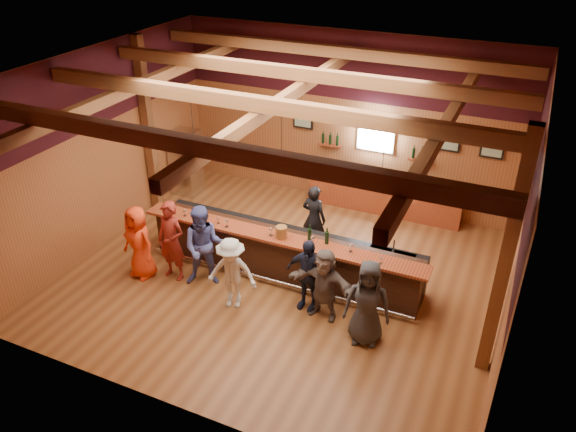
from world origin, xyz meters
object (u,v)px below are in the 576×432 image
Objects in this scene: back_bar_cabinet at (384,195)px; customer_orange at (139,242)px; bar_counter at (286,253)px; customer_brown at (324,284)px; customer_redvest at (171,241)px; bartender at (314,218)px; stainless_fridge at (186,162)px; customer_denim at (204,246)px; customer_navy at (308,275)px; ice_bucket at (281,232)px; bottle_a at (310,234)px; customer_white at (232,274)px; customer_dark at (367,303)px.

customer_orange reaches higher than back_bar_cabinet.
customer_brown is at bearing -38.99° from bar_counter.
customer_redvest is 3.25m from bartender.
customer_denim reaches higher than stainless_fridge.
customer_brown is (0.39, -0.12, -0.03)m from customer_navy.
customer_denim reaches higher than ice_bucket.
customer_orange is 1.09× the size of customer_brown.
customer_navy reaches higher than bottle_a.
customer_navy is (-0.30, -4.48, 0.31)m from back_bar_cabinet.
customer_denim is (1.42, 0.32, 0.08)m from customer_orange.
customer_brown is 2.43m from bartender.
back_bar_cabinet is at bearing 96.13° from customer_brown.
customer_orange reaches higher than ice_bucket.
customer_brown is at bearing -51.86° from bottle_a.
customer_orange is at bearing -129.11° from back_bar_cabinet.
bottle_a is at bearing -18.11° from bar_counter.
ice_bucket is (-0.82, 0.57, 0.45)m from customer_navy.
bottle_a is at bearing 133.17° from customer_brown.
bartender is at bearing 51.44° from customer_orange.
customer_brown is at bearing -29.53° from ice_bucket.
customer_brown is at bearing -24.22° from customer_denim.
customer_white is 1.49m from customer_navy.
customer_white is at bearing 8.55° from customer_orange.
stainless_fridge is 6.42m from customer_brown.
bartender is (1.58, 2.17, -0.09)m from customer_denim.
customer_navy reaches higher than ice_bucket.
customer_brown is 1.16m from bottle_a.
bartender is at bearing -112.39° from back_bar_cabinet.
customer_dark is 1.05× the size of bartender.
back_bar_cabinet is at bearing 59.41° from customer_redvest.
customer_dark is 4.69× the size of bottle_a.
back_bar_cabinet is 2.44× the size of bartender.
bar_counter is 24.54× the size of ice_bucket.
bartender is at bearing 62.63° from customer_white.
bartender is (3.00, 2.50, -0.01)m from customer_orange.
customer_dark is at bearing -14.42° from customer_navy.
customer_denim is at bearing -172.19° from customer_navy.
bar_counter is 3.84× the size of bartender.
customer_white is at bearing 170.03° from customer_dark.
customer_denim is (-2.58, -4.60, 0.44)m from back_bar_cabinet.
stainless_fridge is 1.10× the size of bartender.
customer_navy is 6.13× the size of ice_bucket.
customer_redvest is 1.11× the size of bartender.
customer_redvest reaches higher than customer_navy.
customer_dark is at bearing -10.59° from customer_white.
bartender is at bearing 80.83° from bar_counter.
bar_counter is at bearing 161.89° from bottle_a.
customer_denim is 1.01m from customer_white.
bar_counter is 3.14m from customer_orange.
customer_navy is at bearing 8.83° from customer_redvest.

